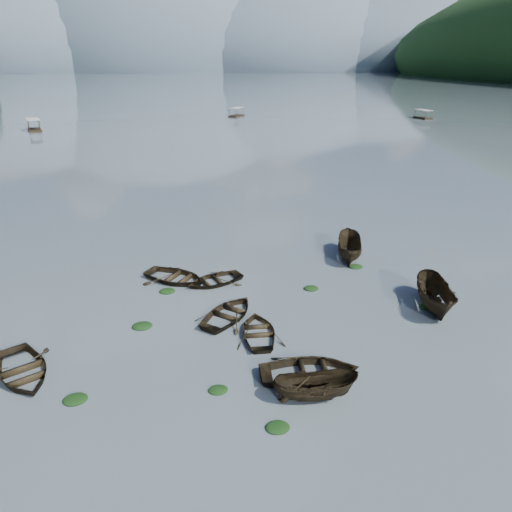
{
  "coord_description": "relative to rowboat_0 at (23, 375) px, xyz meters",
  "views": [
    {
      "loc": [
        -3.62,
        -15.69,
        13.91
      ],
      "look_at": [
        0.0,
        12.0,
        2.0
      ],
      "focal_mm": 32.0,
      "sensor_mm": 36.0,
      "label": 1
    }
  ],
  "objects": [
    {
      "name": "ground_plane",
      "position": [
        12.44,
        -3.58,
        0.0
      ],
      "size": [
        2400.0,
        2400.0,
        0.0
      ],
      "primitive_type": "plane",
      "color": "#525F66"
    },
    {
      "name": "haze_mtn_a",
      "position": [
        -247.56,
        896.42,
        0.0
      ],
      "size": [
        520.0,
        520.0,
        280.0
      ],
      "primitive_type": "ellipsoid",
      "color": "#475666",
      "rests_on": "ground"
    },
    {
      "name": "haze_mtn_b",
      "position": [
        -47.56,
        896.42,
        0.0
      ],
      "size": [
        520.0,
        520.0,
        340.0
      ],
      "primitive_type": "ellipsoid",
      "color": "#475666",
      "rests_on": "ground"
    },
    {
      "name": "haze_mtn_c",
      "position": [
        152.44,
        896.42,
        0.0
      ],
      "size": [
        520.0,
        520.0,
        260.0
      ],
      "primitive_type": "ellipsoid",
      "color": "#475666",
      "rests_on": "ground"
    },
    {
      "name": "haze_mtn_d",
      "position": [
        332.44,
        896.42,
        0.0
      ],
      "size": [
        520.0,
        520.0,
        220.0
      ],
      "primitive_type": "ellipsoid",
      "color": "#475666",
      "rests_on": "ground"
    },
    {
      "name": "rowboat_0",
      "position": [
        0.0,
        0.0,
        0.0
      ],
      "size": [
        5.07,
        5.55,
        0.94
      ],
      "primitive_type": "imported",
      "rotation": [
        0.0,
        0.0,
        0.52
      ],
      "color": "black",
      "rests_on": "ground"
    },
    {
      "name": "rowboat_1",
      "position": [
        10.27,
        4.14,
        0.0
      ],
      "size": [
        5.04,
        5.24,
        0.88
      ],
      "primitive_type": "imported",
      "rotation": [
        0.0,
        0.0,
        2.48
      ],
      "color": "black",
      "rests_on": "ground"
    },
    {
      "name": "rowboat_2",
      "position": [
        13.57,
        -3.37,
        0.0
      ],
      "size": [
        3.9,
        1.57,
        1.49
      ],
      "primitive_type": "imported",
      "rotation": [
        0.0,
        0.0,
        1.54
      ],
      "color": "black",
      "rests_on": "ground"
    },
    {
      "name": "rowboat_3",
      "position": [
        11.77,
        2.02,
        0.0
      ],
      "size": [
        2.83,
        3.91,
        0.8
      ],
      "primitive_type": "imported",
      "rotation": [
        0.0,
        0.0,
        3.12
      ],
      "color": "black",
      "rests_on": "ground"
    },
    {
      "name": "rowboat_4",
      "position": [
        13.69,
        -1.96,
        0.0
      ],
      "size": [
        4.94,
        3.6,
        1.0
      ],
      "primitive_type": "imported",
      "rotation": [
        0.0,
        0.0,
        1.54
      ],
      "color": "black",
      "rests_on": "ground"
    },
    {
      "name": "rowboat_5",
      "position": [
        22.82,
        3.59,
        0.0
      ],
      "size": [
        3.08,
        5.35,
        1.95
      ],
      "primitive_type": "imported",
      "rotation": [
        0.0,
        0.0,
        -0.25
      ],
      "color": "black",
      "rests_on": "ground"
    },
    {
      "name": "rowboat_6",
      "position": [
        6.97,
        9.52,
        0.0
      ],
      "size": [
        5.65,
        5.26,
        0.95
      ],
      "primitive_type": "imported",
      "rotation": [
        0.0,
        0.0,
        1.0
      ],
      "color": "black",
      "rests_on": "ground"
    },
    {
      "name": "rowboat_7",
      "position": [
        9.64,
        8.79,
        0.0
      ],
      "size": [
        4.79,
        4.22,
        0.82
      ],
      "primitive_type": "imported",
      "rotation": [
        0.0,
        0.0,
        5.14
      ],
      "color": "black",
      "rests_on": "ground"
    },
    {
      "name": "rowboat_8",
      "position": [
        20.09,
        11.9,
        0.0
      ],
      "size": [
        3.03,
        5.1,
        1.85
      ],
      "primitive_type": "imported",
      "rotation": [
        0.0,
        0.0,
        2.87
      ],
      "color": "black",
      "rests_on": "ground"
    },
    {
      "name": "weed_clump_0",
      "position": [
        2.92,
        -2.19,
        0.0
      ],
      "size": [
        1.1,
        0.9,
        0.24
      ],
      "primitive_type": "ellipsoid",
      "color": "black",
      "rests_on": "ground"
    },
    {
      "name": "weed_clump_1",
      "position": [
        9.27,
        -2.36,
        0.0
      ],
      "size": [
        0.93,
        0.74,
        0.2
      ],
      "primitive_type": "ellipsoid",
      "color": "black",
      "rests_on": "ground"
    },
    {
      "name": "weed_clump_2",
      "position": [
        11.59,
        -5.02,
        0.0
      ],
      "size": [
        1.02,
        0.82,
        0.22
      ],
      "primitive_type": "ellipsoid",
      "color": "black",
      "rests_on": "ground"
    },
    {
      "name": "weed_clump_3",
      "position": [
        15.97,
        7.05,
        0.0
      ],
      "size": [
        0.99,
        0.84,
        0.22
      ],
      "primitive_type": "ellipsoid",
      "color": "black",
      "rests_on": "ground"
    },
    {
      "name": "weed_clump_4",
      "position": [
        22.62,
        3.66,
        0.0
      ],
      "size": [
        1.28,
        1.02,
        0.27
      ],
      "primitive_type": "ellipsoid",
      "color": "black",
      "rests_on": "ground"
    },
    {
      "name": "weed_clump_5",
      "position": [
        5.28,
        3.7,
        0.0
      ],
      "size": [
        1.16,
        0.93,
        0.24
      ],
      "primitive_type": "ellipsoid",
      "color": "black",
      "rests_on": "ground"
    },
    {
      "name": "weed_clump_6",
      "position": [
        6.49,
        7.89,
        0.0
      ],
      "size": [
        1.05,
        0.88,
        0.22
      ],
      "primitive_type": "ellipsoid",
      "color": "black",
      "rests_on": "ground"
    },
    {
      "name": "weed_clump_7",
      "position": [
        20.07,
        10.03,
        0.0
      ],
      "size": [
        1.06,
        0.85,
        0.23
      ],
      "primitive_type": "ellipsoid",
      "color": "black",
      "rests_on": "ground"
    },
    {
      "name": "pontoon_left",
      "position": [
        -26.0,
        88.98,
        0.0
      ],
      "size": [
        4.64,
        6.92,
        2.45
      ],
      "primitive_type": null,
      "rotation": [
        0.0,
        0.0,
        0.34
      ],
      "color": "black",
      "rests_on": "ground"
    },
    {
      "name": "pontoon_centre",
      "position": [
        20.47,
        111.5,
        0.0
      ],
      "size": [
        5.09,
        6.29,
        2.25
      ],
      "primitive_type": null,
      "rotation": [
        0.0,
        0.0,
        -0.54
      ],
      "color": "black",
      "rests_on": "ground"
    },
    {
      "name": "pontoon_right",
      "position": [
        69.34,
        100.09,
        0.0
      ],
      "size": [
        3.0,
        5.84,
        2.14
      ],
      "primitive_type": null,
      "rotation": [
        0.0,
        0.0,
        0.12
      ],
      "color": "black",
      "rests_on": "ground"
    }
  ]
}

